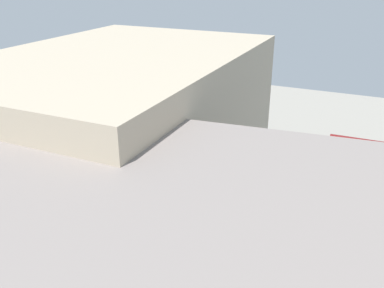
# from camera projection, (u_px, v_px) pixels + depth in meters

# --- Properties ---
(ground_plane) EXTENTS (173.09, 173.09, 0.00)m
(ground_plane) POSITION_uv_depth(u_px,v_px,m) (187.00, 165.00, 109.91)
(ground_plane) COLOR gray
(ground_plane) RESTS_ON ground
(rail_bed) EXTENTS (108.34, 15.80, 0.01)m
(rail_bed) POSITION_uv_depth(u_px,v_px,m) (214.00, 140.00, 125.68)
(rail_bed) COLOR #5B544C
(rail_bed) RESTS_ON ground
(street_asphalt) EXTENTS (108.28, 10.24, 0.01)m
(street_asphalt) POSITION_uv_depth(u_px,v_px,m) (180.00, 172.00, 106.47)
(street_asphalt) COLOR #2D2D33
(street_asphalt) RESTS_ON ground
(track_rails) EXTENTS (108.17, 9.37, 0.12)m
(track_rails) POSITION_uv_depth(u_px,v_px,m) (214.00, 139.00, 125.61)
(track_rails) COLOR #9E9EA8
(track_rails) RESTS_ON ground
(platform_canopy_near) EXTENTS (58.19, 4.73, 4.27)m
(platform_canopy_near) POSITION_uv_depth(u_px,v_px,m) (177.00, 132.00, 120.93)
(platform_canopy_near) COLOR #B73328
(platform_canopy_near) RESTS_ON ground
(platform_canopy_far) EXTENTS (47.40, 4.58, 4.29)m
(platform_canopy_far) POSITION_uv_depth(u_px,v_px,m) (237.00, 133.00, 120.05)
(platform_canopy_far) COLOR #A82D23
(platform_canopy_far) RESTS_ON ground
(locomotive) EXTENTS (13.87, 2.71, 4.87)m
(locomotive) POSITION_uv_depth(u_px,v_px,m) (286.00, 142.00, 119.74)
(locomotive) COLOR black
(locomotive) RESTS_ON ground
(passenger_coach) EXTENTS (17.41, 3.27, 6.23)m
(passenger_coach) POSITION_uv_depth(u_px,v_px,m) (361.00, 149.00, 111.47)
(passenger_coach) COLOR black
(passenger_coach) RESTS_ON ground
(freight_coach_far) EXTENTS (18.54, 3.23, 6.23)m
(freight_coach_far) POSITION_uv_depth(u_px,v_px,m) (182.00, 129.00, 125.03)
(freight_coach_far) COLOR black
(freight_coach_far) RESTS_ON ground
(parked_car_0) EXTENTS (4.14, 1.85, 1.74)m
(parked_car_0) POSITION_uv_depth(u_px,v_px,m) (262.00, 194.00, 94.85)
(parked_car_0) COLOR black
(parked_car_0) RESTS_ON ground
(parked_car_1) EXTENTS (4.56, 2.09, 1.75)m
(parked_car_1) POSITION_uv_depth(u_px,v_px,m) (227.00, 186.00, 98.25)
(parked_car_1) COLOR black
(parked_car_1) RESTS_ON ground
(parked_car_2) EXTENTS (4.43, 1.96, 1.83)m
(parked_car_2) POSITION_uv_depth(u_px,v_px,m) (196.00, 179.00, 101.31)
(parked_car_2) COLOR black
(parked_car_2) RESTS_ON ground
(parked_car_3) EXTENTS (4.19, 1.88, 1.67)m
(parked_car_3) POSITION_uv_depth(u_px,v_px,m) (162.00, 173.00, 104.12)
(parked_car_3) COLOR black
(parked_car_3) RESTS_ON ground
(construction_building) EXTENTS (39.54, 20.56, 16.35)m
(construction_building) POSITION_uv_depth(u_px,v_px,m) (131.00, 175.00, 87.36)
(construction_building) COLOR yellow
(construction_building) RESTS_ON ground
(construction_roof_slab) EXTENTS (40.14, 21.17, 0.40)m
(construction_roof_slab) POSITION_uv_depth(u_px,v_px,m) (129.00, 138.00, 84.03)
(construction_roof_slab) COLOR #ADA89E
(construction_roof_slab) RESTS_ON construction_building
(tower_crane) EXTENTS (26.59, 4.93, 30.42)m
(tower_crane) POSITION_uv_depth(u_px,v_px,m) (39.00, 106.00, 97.41)
(tower_crane) COLOR gray
(tower_crane) RESTS_ON ground
(box_truck_0) EXTENTS (8.39, 3.04, 3.66)m
(box_truck_0) POSITION_uv_depth(u_px,v_px,m) (122.00, 164.00, 106.84)
(box_truck_0) COLOR black
(box_truck_0) RESTS_ON ground
(box_truck_1) EXTENTS (10.32, 3.34, 3.46)m
(box_truck_1) POSITION_uv_depth(u_px,v_px,m) (181.00, 178.00, 99.93)
(box_truck_1) COLOR black
(box_truck_1) RESTS_ON ground
(street_tree_0) EXTENTS (4.20, 4.20, 6.84)m
(street_tree_0) POSITION_uv_depth(u_px,v_px,m) (295.00, 169.00, 97.50)
(street_tree_0) COLOR brown
(street_tree_0) RESTS_ON ground
(street_tree_1) EXTENTS (5.06, 5.06, 6.98)m
(street_tree_1) POSITION_uv_depth(u_px,v_px,m) (260.00, 163.00, 101.18)
(street_tree_1) COLOR brown
(street_tree_1) RESTS_ON ground
(street_tree_2) EXTENTS (4.51, 4.51, 6.46)m
(street_tree_2) POSITION_uv_depth(u_px,v_px,m) (139.00, 140.00, 115.00)
(street_tree_2) COLOR brown
(street_tree_2) RESTS_ON ground
(traffic_light) EXTENTS (0.50, 0.36, 6.49)m
(traffic_light) POSITION_uv_depth(u_px,v_px,m) (152.00, 143.00, 112.81)
(traffic_light) COLOR #333333
(traffic_light) RESTS_ON ground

